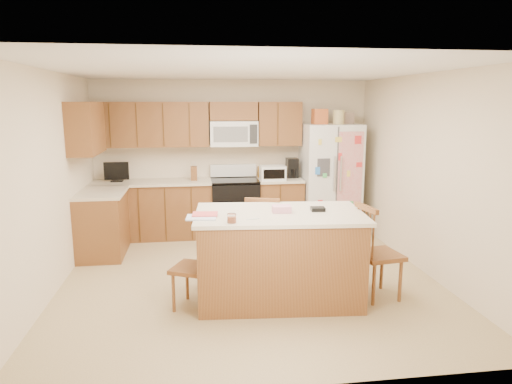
{
  "coord_description": "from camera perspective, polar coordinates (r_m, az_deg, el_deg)",
  "views": [
    {
      "loc": [
        -0.64,
        -5.31,
        2.14
      ],
      "look_at": [
        0.13,
        0.35,
        1.02
      ],
      "focal_mm": 32.0,
      "sensor_mm": 36.0,
      "label": 1
    }
  ],
  "objects": [
    {
      "name": "ground",
      "position": [
        5.76,
        -0.86,
        -10.68
      ],
      "size": [
        4.5,
        4.5,
        0.0
      ],
      "primitive_type": "plane",
      "color": "#A28655",
      "rests_on": "ground"
    },
    {
      "name": "room_shell",
      "position": [
        5.4,
        -0.9,
        3.67
      ],
      "size": [
        4.6,
        4.6,
        2.52
      ],
      "color": "beige",
      "rests_on": "ground"
    },
    {
      "name": "cabinetry",
      "position": [
        7.22,
        -10.38,
        1.17
      ],
      "size": [
        3.36,
        1.56,
        2.15
      ],
      "color": "brown",
      "rests_on": "ground"
    },
    {
      "name": "stove",
      "position": [
        7.47,
        -2.66,
        -1.78
      ],
      "size": [
        0.76,
        0.65,
        1.13
      ],
      "color": "black",
      "rests_on": "ground"
    },
    {
      "name": "refrigerator",
      "position": [
        7.62,
        9.21,
        1.77
      ],
      "size": [
        0.9,
        0.79,
        2.04
      ],
      "color": "white",
      "rests_on": "ground"
    },
    {
      "name": "island",
      "position": [
        5.04,
        2.88,
        -7.94
      ],
      "size": [
        1.93,
        1.18,
        1.07
      ],
      "color": "brown",
      "rests_on": "ground"
    },
    {
      "name": "windsor_chair_left",
      "position": [
        4.88,
        -7.69,
        -9.34
      ],
      "size": [
        0.52,
        0.53,
        0.94
      ],
      "color": "brown",
      "rests_on": "ground"
    },
    {
      "name": "windsor_chair_back",
      "position": [
        5.69,
        1.01,
        -5.8
      ],
      "size": [
        0.55,
        0.53,
        1.02
      ],
      "color": "brown",
      "rests_on": "ground"
    },
    {
      "name": "windsor_chair_right",
      "position": [
        5.24,
        14.87,
        -7.51
      ],
      "size": [
        0.5,
        0.52,
        1.06
      ],
      "color": "brown",
      "rests_on": "ground"
    }
  ]
}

